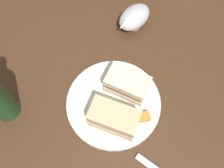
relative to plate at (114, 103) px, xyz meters
The scene contains 9 objects.
ground_plane 0.72m from the plate, 10.04° to the left, with size 6.00×6.00×0.00m, color #4C4238.
dining_table 0.37m from the plate, 10.04° to the left, with size 1.28×0.97×0.70m, color #422816.
plate is the anchor object (origin of this frame).
sandwich_half_left 0.07m from the plate, behind, with size 0.10×0.14×0.07m.
sandwich_half_right 0.07m from the plate, 37.06° to the right, with size 0.10×0.13×0.06m.
potato_wedge_front 0.05m from the plate, 157.00° to the right, with size 0.05×0.02×0.02m, color #B77F33.
potato_wedge_middle 0.06m from the plate, 127.98° to the right, with size 0.04×0.02×0.02m, color #AD702D.
potato_wedge_back 0.09m from the plate, 117.34° to the right, with size 0.05×0.02×0.02m, color #B77F33.
gravy_boat 0.28m from the plate, ahead, with size 0.14×0.13×0.07m.
Camera 1 is at (-0.33, -0.03, 1.38)m, focal length 41.04 mm.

